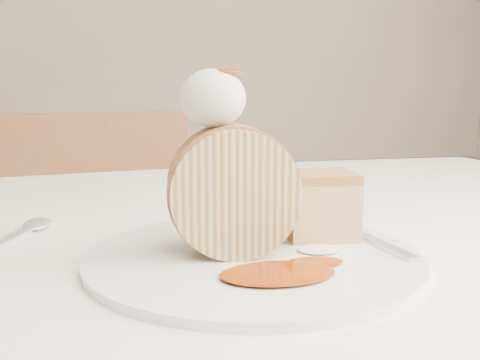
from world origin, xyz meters
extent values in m
cube|color=silver|center=(0.00, 3.00, 1.40)|extent=(5.00, 0.10, 2.80)
cube|color=white|center=(0.00, 0.20, 0.73)|extent=(1.40, 0.90, 0.04)
cube|color=white|center=(0.00, 0.65, 0.61)|extent=(1.40, 0.01, 0.28)
cylinder|color=brown|center=(0.62, 0.57, 0.35)|extent=(0.06, 0.06, 0.71)
cube|color=brown|center=(-0.19, 0.77, 0.42)|extent=(0.46, 0.46, 0.04)
cube|color=brown|center=(-0.17, 0.59, 0.65)|extent=(0.41, 0.10, 0.43)
cylinder|color=brown|center=(-0.05, 0.97, 0.20)|extent=(0.03, 0.03, 0.40)
cylinder|color=white|center=(0.01, -0.02, 0.75)|extent=(0.33, 0.33, 0.01)
cylinder|color=#CDBA8E|center=(0.00, -0.01, 0.81)|extent=(0.12, 0.07, 0.11)
cube|color=#C08048|center=(0.09, 0.02, 0.79)|extent=(0.07, 0.07, 0.06)
ellipsoid|color=white|center=(-0.02, 0.00, 0.90)|extent=(0.06, 0.06, 0.05)
ellipsoid|color=#882B05|center=(-0.01, -0.01, 0.92)|extent=(0.03, 0.02, 0.01)
cube|color=silver|center=(0.14, -0.01, 0.76)|extent=(0.05, 0.18, 0.00)
camera|label=1|loc=(-0.10, -0.47, 0.90)|focal=40.00mm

